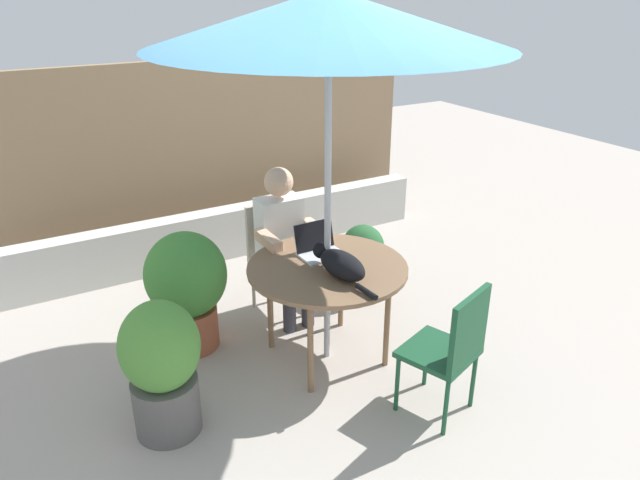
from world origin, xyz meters
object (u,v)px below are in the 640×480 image
(patio_umbrella, at_px, (329,19))
(potted_plant_by_chair, at_px, (162,365))
(patio_table, at_px, (327,273))
(chair_empty, at_px, (452,345))
(potted_plant_corner, at_px, (362,257))
(laptop, at_px, (318,245))
(potted_plant_near_fence, at_px, (187,285))
(person_seated, at_px, (284,237))
(cat, at_px, (339,264))
(chair_occupied, at_px, (275,250))

(patio_umbrella, distance_m, potted_plant_by_chair, 2.20)
(patio_table, relative_size, chair_empty, 1.24)
(potted_plant_by_chair, bearing_deg, patio_table, 8.50)
(potted_plant_by_chair, height_order, potted_plant_corner, potted_plant_by_chair)
(laptop, height_order, potted_plant_near_fence, laptop)
(potted_plant_near_fence, height_order, potted_plant_corner, potted_plant_near_fence)
(person_seated, distance_m, cat, 0.83)
(chair_empty, xyz_separation_m, laptop, (-0.28, 1.11, 0.27))
(patio_umbrella, distance_m, cat, 1.49)
(chair_occupied, xyz_separation_m, potted_plant_near_fence, (-0.80, -0.20, -0.01))
(cat, bearing_deg, person_seated, 89.53)
(patio_table, distance_m, potted_plant_by_chair, 1.24)
(patio_table, relative_size, potted_plant_corner, 1.72)
(laptop, xyz_separation_m, potted_plant_corner, (0.68, 0.43, -0.43))
(patio_umbrella, height_order, cat, patio_umbrella)
(chair_empty, distance_m, potted_plant_by_chair, 1.70)
(potted_plant_near_fence, relative_size, potted_plant_corner, 1.42)
(chair_occupied, height_order, cat, cat)
(laptop, relative_size, cat, 0.47)
(potted_plant_corner, bearing_deg, potted_plant_by_chair, -157.06)
(person_seated, xyz_separation_m, potted_plant_near_fence, (-0.80, -0.05, -0.18))
(patio_umbrella, distance_m, person_seated, 1.73)
(person_seated, bearing_deg, cat, -90.47)
(patio_table, height_order, chair_occupied, chair_occupied)
(potted_plant_by_chair, xyz_separation_m, potted_plant_corner, (1.93, 0.82, -0.11))
(patio_umbrella, distance_m, potted_plant_corner, 2.16)
(patio_umbrella, relative_size, person_seated, 2.01)
(potted_plant_by_chair, bearing_deg, potted_plant_corner, 22.94)
(chair_empty, xyz_separation_m, cat, (-0.33, 0.74, 0.29))
(patio_table, xyz_separation_m, chair_empty, (0.32, -0.91, -0.16))
(person_seated, xyz_separation_m, potted_plant_corner, (0.72, -0.02, -0.33))
(patio_umbrella, xyz_separation_m, cat, (-0.01, -0.16, -1.48))
(cat, bearing_deg, patio_table, 87.64)
(cat, height_order, potted_plant_near_fence, potted_plant_near_fence)
(patio_table, distance_m, potted_plant_corner, 1.01)
(person_seated, bearing_deg, potted_plant_by_chair, -145.27)
(patio_table, relative_size, person_seated, 0.89)
(patio_table, xyz_separation_m, potted_plant_by_chair, (-1.21, -0.18, -0.21))
(person_seated, relative_size, cat, 1.86)
(potted_plant_near_fence, bearing_deg, chair_empty, -53.53)
(patio_table, bearing_deg, person_seated, 90.00)
(patio_umbrella, xyz_separation_m, chair_empty, (0.32, -0.91, -1.77))
(potted_plant_near_fence, xyz_separation_m, potted_plant_corner, (1.51, 0.02, -0.15))
(patio_table, height_order, cat, cat)
(laptop, relative_size, potted_plant_by_chair, 0.36)
(chair_empty, xyz_separation_m, potted_plant_by_chair, (-1.53, 0.73, -0.05))
(person_seated, bearing_deg, chair_empty, -78.29)
(patio_table, bearing_deg, potted_plant_by_chair, -171.50)
(cat, bearing_deg, chair_empty, -66.01)
(chair_empty, relative_size, laptop, 2.86)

